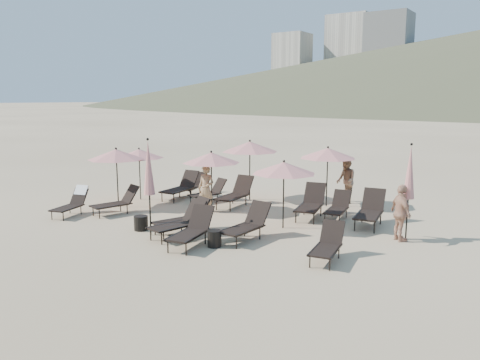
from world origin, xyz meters
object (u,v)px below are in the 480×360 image
Objects in this scene: lounger_2 at (183,217)px; lounger_8 at (209,192)px; lounger_10 at (338,207)px; umbrella_open_5 at (139,154)px; lounger_12 at (311,203)px; beachgoer_c at (401,213)px; lounger_0 at (72,202)px; lounger_6 at (192,185)px; umbrella_open_4 at (328,153)px; side_table_1 at (214,239)px; lounger_11 at (370,210)px; umbrella_closed_1 at (410,173)px; umbrella_open_2 at (284,168)px; umbrella_open_0 at (116,154)px; umbrella_open_1 at (211,158)px; lounger_3 at (180,221)px; lounger_5 at (328,244)px; beachgoer_b at (346,181)px; umbrella_closed_0 at (149,168)px; umbrella_open_3 at (250,147)px; lounger_4 at (192,229)px; lounger_9 at (235,193)px; lounger_7 at (181,186)px; lounger_1 at (117,201)px; side_table_0 at (141,223)px; lounger_13 at (247,224)px; beachgoer_a at (206,189)px.

lounger_2 is 1.14× the size of lounger_8.
umbrella_open_5 is at bearing -177.13° from lounger_10.
lounger_12 is 3.39m from beachgoer_c.
lounger_6 is (1.17, 4.99, -0.04)m from lounger_0.
lounger_6 is at bearing -168.21° from umbrella_open_4.
side_table_1 is at bearing -33.41° from lounger_8.
umbrella_closed_1 reaches higher than lounger_11.
umbrella_open_2 reaches higher than lounger_12.
lounger_2 is 4.60m from umbrella_open_0.
umbrella_open_1 is (3.68, 3.04, 1.47)m from lounger_0.
lounger_3 is 4.67m from lounger_8.
lounger_2 is at bearing 172.08° from lounger_5.
lounger_10 is 0.92× the size of beachgoer_b.
umbrella_open_0 is 4.11m from umbrella_closed_0.
beachgoer_c is at bearing -18.86° from umbrella_open_3.
lounger_4 is 4.88m from lounger_9.
lounger_7 is 8.88m from beachgoer_c.
lounger_5 is 6.70m from beachgoer_b.
lounger_8 is at bearing 129.67° from lounger_3.
beachgoer_b is at bearing 38.42° from umbrella_open_0.
umbrella_closed_0 is (-0.81, -0.36, 1.52)m from lounger_3.
beachgoer_b is (2.29, 6.91, 0.40)m from lounger_3.
side_table_0 is at bearing -8.77° from lounger_1.
lounger_0 is 0.99× the size of beachgoer_c.
umbrella_closed_0 is 7.99m from beachgoer_b.
lounger_3 is 4.38m from lounger_5.
lounger_11 is 3.18m from umbrella_open_4.
lounger_12 is 7.06m from umbrella_open_5.
lounger_12 is 0.88× the size of umbrella_open_4.
umbrella_open_0 reaches higher than lounger_7.
lounger_3 is 1.46m from side_table_0.
lounger_10 is at bearing 9.26° from lounger_12.
beachgoer_b is 4.86m from beachgoer_c.
umbrella_open_1 is at bearing -52.60° from lounger_6.
umbrella_open_4 is at bearing 58.74° from lounger_1.
beachgoer_c is (5.38, 3.17, 0.34)m from lounger_3.
lounger_7 is 3.18m from umbrella_open_3.
lounger_6 is at bearing 146.61° from lounger_13.
lounger_0 is 0.96× the size of beachgoer_a.
lounger_12 is 0.89× the size of umbrella_open_0.
lounger_10 is 1.18m from lounger_11.
lounger_1 is 7.98m from lounger_5.
umbrella_open_1 is at bearing 21.75° from umbrella_open_0.
lounger_1 is 0.80× the size of umbrella_open_1.
umbrella_open_0 is 1.01× the size of umbrella_open_1.
lounger_6 is (-4.42, 5.31, -0.05)m from lounger_4.
lounger_6 is at bearing 168.26° from lounger_10.
lounger_6 is 6.59m from lounger_10.
lounger_12 reaches higher than lounger_10.
lounger_3 reaches higher than lounger_4.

